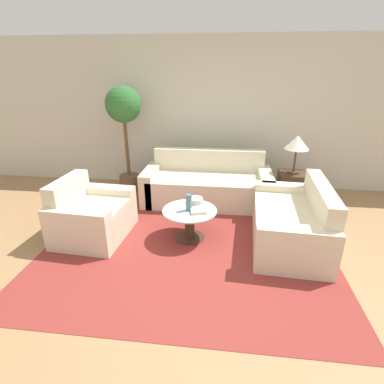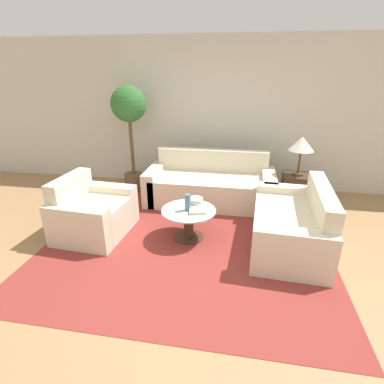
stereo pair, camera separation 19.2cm
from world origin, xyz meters
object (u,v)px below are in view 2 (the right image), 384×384
at_px(sofa_main, 210,185).
at_px(vase, 188,202).
at_px(potted_plant, 129,117).
at_px(bowl, 195,200).
at_px(loveseat, 295,226).
at_px(table_lamp, 302,145).
at_px(armchair, 91,214).
at_px(coffee_table, 189,220).
at_px(book_stack, 197,212).

relative_size(sofa_main, vase, 9.47).
relative_size(potted_plant, bowl, 8.88).
bearing_deg(loveseat, sofa_main, -132.04).
xyz_separation_m(table_lamp, bowl, (-1.44, -1.01, -0.57)).
bearing_deg(armchair, loveseat, -83.55).
bearing_deg(armchair, sofa_main, -43.75).
xyz_separation_m(loveseat, bowl, (-1.27, 0.19, 0.17)).
xyz_separation_m(loveseat, coffee_table, (-1.32, -0.05, -0.01)).
distance_m(potted_plant, book_stack, 2.33).
bearing_deg(bowl, sofa_main, 85.00).
height_order(table_lamp, potted_plant, potted_plant).
bearing_deg(table_lamp, coffee_table, -140.06).
distance_m(bowl, book_stack, 0.32).
bearing_deg(table_lamp, armchair, -154.75).
height_order(armchair, vase, armchair).
height_order(table_lamp, book_stack, table_lamp).
height_order(armchair, coffee_table, armchair).
bearing_deg(loveseat, armchair, -83.95).
bearing_deg(vase, loveseat, 2.61).
height_order(loveseat, potted_plant, potted_plant).
relative_size(sofa_main, potted_plant, 1.13).
bearing_deg(loveseat, book_stack, -80.96).
xyz_separation_m(loveseat, vase, (-1.33, -0.06, 0.24)).
height_order(vase, bowl, vase).
bearing_deg(sofa_main, loveseat, -45.48).
distance_m(sofa_main, potted_plant, 1.80).
bearing_deg(sofa_main, coffee_table, -96.21).
bearing_deg(potted_plant, sofa_main, -11.55).
bearing_deg(coffee_table, vase, -117.02).
height_order(sofa_main, book_stack, sofa_main).
bearing_deg(potted_plant, loveseat, -29.75).
relative_size(armchair, vase, 4.74).
distance_m(table_lamp, potted_plant, 2.82).
height_order(potted_plant, bowl, potted_plant).
bearing_deg(bowl, potted_plant, 135.84).
bearing_deg(sofa_main, potted_plant, 168.45).
relative_size(loveseat, bowl, 7.53).
bearing_deg(vase, sofa_main, 83.51).
bearing_deg(vase, potted_plant, 129.67).
xyz_separation_m(loveseat, table_lamp, (0.17, 1.20, 0.74)).
height_order(coffee_table, bowl, bowl).
height_order(coffee_table, book_stack, book_stack).
xyz_separation_m(vase, book_stack, (0.13, -0.06, -0.09)).
xyz_separation_m(potted_plant, book_stack, (1.42, -1.61, -0.89)).
distance_m(armchair, coffee_table, 1.32).
distance_m(potted_plant, vase, 2.18).
xyz_separation_m(sofa_main, vase, (-0.14, -1.26, 0.24)).
xyz_separation_m(potted_plant, bowl, (1.35, -1.31, -0.87)).
xyz_separation_m(loveseat, potted_plant, (-2.62, 1.50, 1.04)).
relative_size(loveseat, table_lamp, 2.60).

